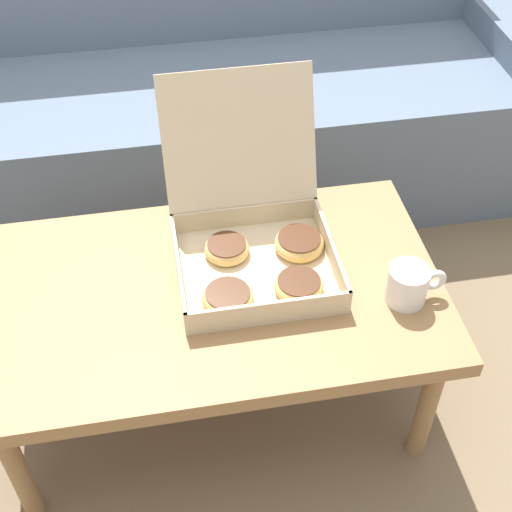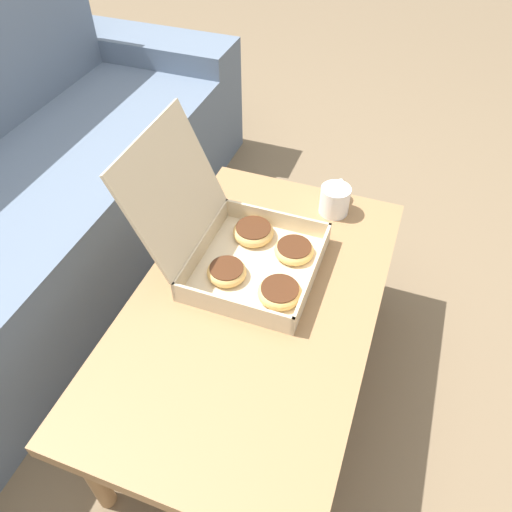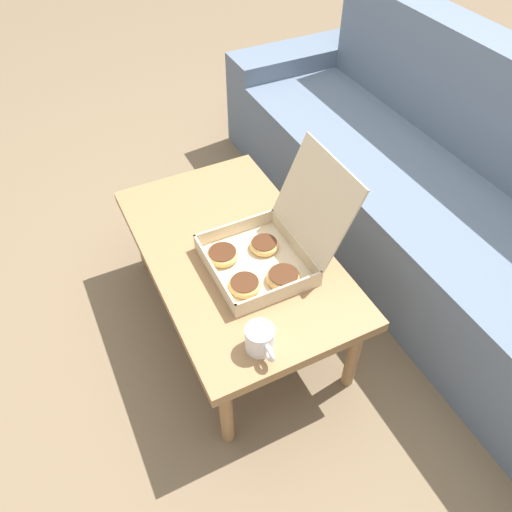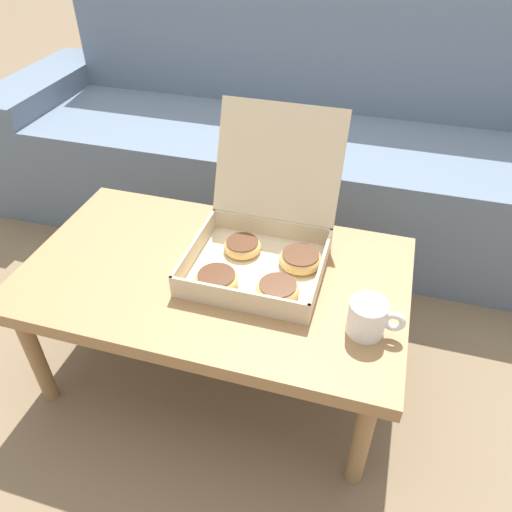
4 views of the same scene
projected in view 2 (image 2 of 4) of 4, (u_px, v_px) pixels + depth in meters
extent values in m
plane|color=#756047|center=(204.00, 367.00, 1.59)|extent=(12.00, 12.00, 0.00)
cube|color=slate|center=(19.00, 272.00, 1.59)|extent=(2.02, 0.55, 0.43)
cube|color=slate|center=(157.00, 93.00, 2.32)|extent=(0.24, 0.75, 0.53)
cube|color=#997047|center=(254.00, 306.00, 1.28)|extent=(1.03, 0.61, 0.04)
cylinder|color=#997047|center=(369.00, 264.00, 1.66)|extent=(0.04, 0.04, 0.36)
cylinder|color=#997047|center=(93.00, 473.00, 1.18)|extent=(0.04, 0.04, 0.36)
cylinder|color=#997047|center=(234.00, 230.00, 1.78)|extent=(0.04, 0.04, 0.36)
cube|color=beige|center=(256.00, 268.00, 1.34)|extent=(0.35, 0.32, 0.01)
cube|color=beige|center=(313.00, 274.00, 1.28)|extent=(0.35, 0.01, 0.06)
cube|color=beige|center=(202.00, 246.00, 1.36)|extent=(0.35, 0.01, 0.06)
cube|color=beige|center=(232.00, 308.00, 1.20)|extent=(0.01, 0.32, 0.06)
cube|color=beige|center=(277.00, 219.00, 1.43)|extent=(0.01, 0.32, 0.06)
cube|color=beige|center=(173.00, 189.00, 1.25)|extent=(0.35, 0.13, 0.30)
torus|color=#E0B266|center=(227.00, 272.00, 1.30)|extent=(0.10, 0.10, 0.03)
cylinder|color=#472614|center=(227.00, 269.00, 1.30)|extent=(0.09, 0.09, 0.01)
torus|color=#E0B266|center=(294.00, 250.00, 1.36)|extent=(0.11, 0.11, 0.03)
cylinder|color=#472614|center=(294.00, 248.00, 1.35)|extent=(0.09, 0.09, 0.01)
torus|color=#E0B266|center=(280.00, 292.00, 1.25)|extent=(0.11, 0.11, 0.03)
cylinder|color=#472614|center=(280.00, 290.00, 1.25)|extent=(0.10, 0.10, 0.02)
torus|color=#E0B266|center=(253.00, 232.00, 1.41)|extent=(0.12, 0.12, 0.04)
cylinder|color=#472614|center=(253.00, 229.00, 1.40)|extent=(0.10, 0.10, 0.02)
cylinder|color=white|center=(335.00, 200.00, 1.48)|extent=(0.09, 0.09, 0.09)
torus|color=white|center=(340.00, 187.00, 1.52)|extent=(0.05, 0.02, 0.05)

